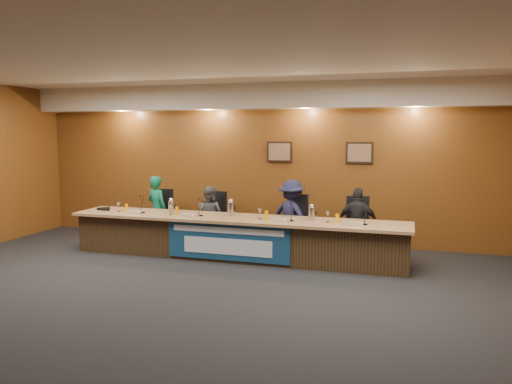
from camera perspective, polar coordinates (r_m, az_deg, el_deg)
floor at (r=6.94m, az=-9.12°, el=-12.15°), size 10.00×10.00×0.00m
ceiling at (r=6.63m, az=-9.67°, el=15.00°), size 10.00×8.00×0.04m
wall_back at (r=10.32m, az=0.58°, el=3.27°), size 10.00×0.04×3.20m
soffit at (r=10.08m, az=0.18°, el=10.86°), size 10.00×0.50×0.50m
dais_body at (r=8.98m, az=-2.36°, el=-5.35°), size 6.00×0.80×0.70m
dais_top at (r=8.86m, az=-2.48°, el=-3.04°), size 6.10×0.95×0.05m
banner at (r=8.59m, az=-3.28°, el=-5.71°), size 2.20×0.02×0.65m
banner_text_upper at (r=8.54m, az=-3.32°, el=-4.42°), size 2.00×0.01×0.10m
banner_text_lower at (r=8.60m, az=-3.31°, el=-6.25°), size 1.60×0.01×0.28m
wall_photo_left at (r=10.17m, az=2.70°, el=4.62°), size 0.52×0.04×0.42m
wall_photo_right at (r=9.89m, az=11.74°, el=4.42°), size 0.52×0.04×0.42m
panelist_a at (r=10.31m, az=-11.23°, el=-1.97°), size 0.59×0.49×1.38m
panelist_b at (r=9.84m, az=-5.36°, el=-2.79°), size 0.65×0.54×1.21m
panelist_c at (r=9.32m, az=4.08°, el=-2.81°), size 1.02×0.83×1.37m
panelist_d at (r=9.14m, az=11.57°, el=-3.47°), size 0.76×0.36×1.26m
office_chair_a at (r=10.43m, az=-10.94°, el=-3.02°), size 0.52×0.52×0.08m
office_chair_b at (r=9.95m, az=-5.14°, el=-3.40°), size 0.59×0.59×0.08m
office_chair_c at (r=9.45m, az=4.21°, el=-3.93°), size 0.57×0.57×0.08m
office_chair_d at (r=9.26m, az=11.61°, el=-4.28°), size 0.56×0.56×0.08m
nameplate_a at (r=9.46m, az=-13.90°, el=-2.17°), size 0.24×0.08×0.10m
microphone_a at (r=9.52m, az=-12.78°, el=-2.30°), size 0.07×0.07×0.02m
juice_glass_a at (r=9.73m, az=-14.58°, el=-1.77°), size 0.06×0.06×0.15m
water_glass_a at (r=9.78m, az=-15.41°, el=-1.66°), size 0.08×0.08×0.18m
nameplate_b at (r=8.90m, az=-8.06°, el=-2.61°), size 0.24×0.08×0.10m
microphone_b at (r=9.01m, az=-6.29°, el=-2.69°), size 0.07×0.07×0.02m
juice_glass_b at (r=9.18m, az=-9.02°, el=-2.14°), size 0.06×0.06×0.15m
water_glass_b at (r=9.24m, az=-9.71°, el=-2.00°), size 0.08×0.08×0.18m
nameplate_c at (r=8.35m, az=2.52°, el=-3.18°), size 0.24×0.08×0.10m
microphone_c at (r=8.47m, az=4.11°, el=-3.28°), size 0.07×0.07×0.02m
juice_glass_c at (r=8.59m, az=1.19°, el=-2.68°), size 0.06×0.06×0.15m
water_glass_c at (r=8.66m, az=0.42°, el=-2.50°), size 0.08×0.08×0.18m
nameplate_d at (r=8.13m, az=11.10°, el=-3.56°), size 0.24×0.08×0.10m
microphone_d at (r=8.29m, az=12.38°, el=-3.64°), size 0.07×0.07×0.02m
juice_glass_d at (r=8.40m, az=9.28°, el=-2.99°), size 0.06×0.06×0.15m
water_glass_d at (r=8.42m, az=8.19°, el=-2.84°), size 0.08×0.08×0.18m
carafe_left at (r=9.42m, az=-9.66°, el=-1.69°), size 0.11×0.11×0.23m
carafe_mid at (r=8.96m, az=-2.88°, el=-1.96°), size 0.12×0.12×0.25m
carafe_right at (r=8.53m, az=6.38°, el=-2.51°), size 0.11×0.11×0.23m
speakerphone at (r=10.06m, az=-16.84°, el=-1.85°), size 0.32×0.32×0.05m
paper_stack at (r=8.36m, az=11.22°, el=-3.57°), size 0.26×0.33×0.01m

